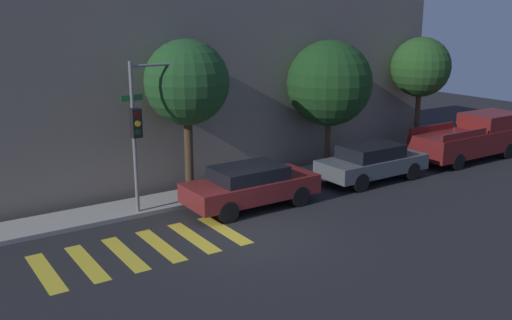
{
  "coord_description": "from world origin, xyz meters",
  "views": [
    {
      "loc": [
        -8.44,
        -13.02,
        6.32
      ],
      "look_at": [
        1.65,
        2.1,
        1.6
      ],
      "focal_mm": 40.0,
      "sensor_mm": 36.0,
      "label": 1
    }
  ],
  "objects_px": {
    "traffic_light_pole": "(150,112)",
    "tree_far_end": "(421,67)",
    "tree_midblock": "(329,83)",
    "sedan_near_corner": "(250,185)",
    "pickup_truck": "(472,137)",
    "sedan_middle": "(372,162)",
    "tree_near_corner": "(187,83)"
  },
  "relations": [
    {
      "from": "traffic_light_pole",
      "to": "tree_far_end",
      "type": "bearing_deg",
      "value": 3.53
    },
    {
      "from": "sedan_near_corner",
      "to": "tree_near_corner",
      "type": "relative_size",
      "value": 0.82
    },
    {
      "from": "sedan_middle",
      "to": "tree_near_corner",
      "type": "distance_m",
      "value": 7.78
    },
    {
      "from": "traffic_light_pole",
      "to": "sedan_middle",
      "type": "bearing_deg",
      "value": -8.52
    },
    {
      "from": "traffic_light_pole",
      "to": "pickup_truck",
      "type": "distance_m",
      "value": 14.82
    },
    {
      "from": "tree_near_corner",
      "to": "traffic_light_pole",
      "type": "bearing_deg",
      "value": -154.41
    },
    {
      "from": "sedan_middle",
      "to": "tree_near_corner",
      "type": "xyz_separation_m",
      "value": [
        -6.75,
        2.09,
        3.25
      ]
    },
    {
      "from": "tree_midblock",
      "to": "tree_far_end",
      "type": "distance_m",
      "value": 5.34
    },
    {
      "from": "traffic_light_pole",
      "to": "sedan_near_corner",
      "type": "xyz_separation_m",
      "value": [
        2.9,
        -1.27,
        -2.55
      ]
    },
    {
      "from": "sedan_near_corner",
      "to": "sedan_middle",
      "type": "bearing_deg",
      "value": 0.0
    },
    {
      "from": "sedan_middle",
      "to": "tree_midblock",
      "type": "relative_size",
      "value": 0.83
    },
    {
      "from": "traffic_light_pole",
      "to": "tree_near_corner",
      "type": "distance_m",
      "value": 2.03
    },
    {
      "from": "tree_midblock",
      "to": "traffic_light_pole",
      "type": "bearing_deg",
      "value": -174.13
    },
    {
      "from": "traffic_light_pole",
      "to": "tree_far_end",
      "type": "xyz_separation_m",
      "value": [
        13.35,
        0.82,
        0.62
      ]
    },
    {
      "from": "sedan_middle",
      "to": "tree_far_end",
      "type": "distance_m",
      "value": 6.18
    },
    {
      "from": "tree_far_end",
      "to": "traffic_light_pole",
      "type": "bearing_deg",
      "value": -176.47
    },
    {
      "from": "sedan_near_corner",
      "to": "pickup_truck",
      "type": "height_order",
      "value": "pickup_truck"
    },
    {
      "from": "traffic_light_pole",
      "to": "tree_midblock",
      "type": "relative_size",
      "value": 0.92
    },
    {
      "from": "traffic_light_pole",
      "to": "sedan_middle",
      "type": "relative_size",
      "value": 1.11
    },
    {
      "from": "tree_near_corner",
      "to": "pickup_truck",
      "type": "bearing_deg",
      "value": -9.25
    },
    {
      "from": "pickup_truck",
      "to": "tree_far_end",
      "type": "distance_m",
      "value": 3.82
    },
    {
      "from": "sedan_near_corner",
      "to": "tree_midblock",
      "type": "relative_size",
      "value": 0.85
    },
    {
      "from": "traffic_light_pole",
      "to": "tree_midblock",
      "type": "height_order",
      "value": "tree_midblock"
    },
    {
      "from": "sedan_near_corner",
      "to": "pickup_truck",
      "type": "bearing_deg",
      "value": 0.0
    },
    {
      "from": "sedan_near_corner",
      "to": "pickup_truck",
      "type": "xyz_separation_m",
      "value": [
        11.68,
        0.0,
        0.21
      ]
    },
    {
      "from": "sedan_near_corner",
      "to": "tree_near_corner",
      "type": "height_order",
      "value": "tree_near_corner"
    },
    {
      "from": "traffic_light_pole",
      "to": "tree_midblock",
      "type": "bearing_deg",
      "value": 5.87
    },
    {
      "from": "sedan_middle",
      "to": "pickup_truck",
      "type": "distance_m",
      "value": 6.11
    },
    {
      "from": "tree_near_corner",
      "to": "sedan_near_corner",
      "type": "bearing_deg",
      "value": -60.64
    },
    {
      "from": "traffic_light_pole",
      "to": "tree_near_corner",
      "type": "height_order",
      "value": "tree_near_corner"
    },
    {
      "from": "tree_near_corner",
      "to": "tree_far_end",
      "type": "height_order",
      "value": "tree_near_corner"
    },
    {
      "from": "tree_midblock",
      "to": "sedan_near_corner",
      "type": "bearing_deg",
      "value": -157.78
    }
  ]
}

